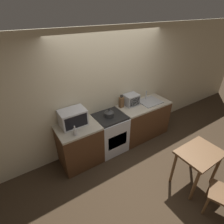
% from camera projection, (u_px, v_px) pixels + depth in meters
% --- Properties ---
extents(ground_plane, '(16.00, 16.00, 0.00)m').
position_uv_depth(ground_plane, '(139.00, 164.00, 3.72)').
color(ground_plane, '#3D2D1E').
extents(wall_back, '(10.00, 0.06, 2.60)m').
position_uv_depth(wall_back, '(110.00, 90.00, 3.84)').
color(wall_back, beige).
rests_on(wall_back, ground_plane).
extents(counter_left_run, '(0.82, 0.62, 0.90)m').
position_uv_depth(counter_left_run, '(80.00, 145.00, 3.58)').
color(counter_left_run, '#4C2D19').
rests_on(counter_left_run, ground_plane).
extents(counter_right_run, '(1.29, 0.62, 0.90)m').
position_uv_depth(counter_right_run, '(142.00, 120.00, 4.38)').
color(counter_right_run, '#4C2D19').
rests_on(counter_right_run, ground_plane).
extents(stove_range, '(0.65, 0.62, 0.90)m').
position_uv_depth(stove_range, '(110.00, 133.00, 3.92)').
color(stove_range, silver).
rests_on(stove_range, ground_plane).
extents(kettle, '(0.20, 0.20, 0.18)m').
position_uv_depth(kettle, '(109.00, 113.00, 3.63)').
color(kettle, '#2D2D2D').
rests_on(kettle, stove_range).
extents(microwave, '(0.50, 0.35, 0.32)m').
position_uv_depth(microwave, '(73.00, 118.00, 3.33)').
color(microwave, silver).
rests_on(microwave, counter_left_run).
extents(bottle, '(0.06, 0.06, 0.20)m').
position_uv_depth(bottle, '(75.00, 132.00, 3.10)').
color(bottle, silver).
rests_on(bottle, counter_left_run).
extents(knife_block, '(0.10, 0.08, 0.31)m').
position_uv_depth(knife_block, '(121.00, 102.00, 3.95)').
color(knife_block, brown).
rests_on(knife_block, counter_right_run).
extents(toaster_oven, '(0.32, 0.28, 0.26)m').
position_uv_depth(toaster_oven, '(131.00, 100.00, 4.05)').
color(toaster_oven, '#ADAFB5').
rests_on(toaster_oven, counter_right_run).
extents(sink_basin, '(0.51, 0.43, 0.24)m').
position_uv_depth(sink_basin, '(150.00, 101.00, 4.23)').
color(sink_basin, '#ADAFB5').
rests_on(sink_basin, counter_right_run).
extents(dining_table, '(0.75, 0.56, 0.76)m').
position_uv_depth(dining_table, '(198.00, 158.00, 3.03)').
color(dining_table, brown).
rests_on(dining_table, ground_plane).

